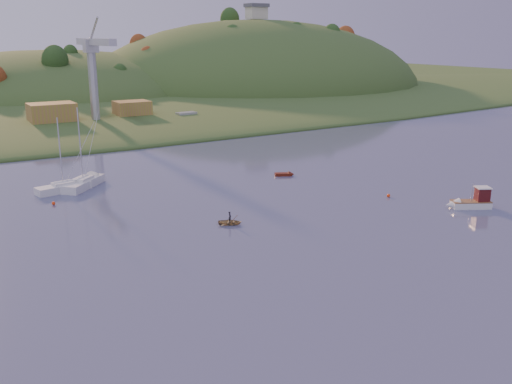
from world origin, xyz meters
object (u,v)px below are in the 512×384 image
sailboat_near (83,183)px  fishing_boat (468,202)px  canoe (230,222)px  red_tender (287,174)px  sailboat_far (63,187)px

sailboat_near → fishing_boat: bearing=-87.9°
canoe → red_tender: red_tender is taller
sailboat_near → red_tender: 33.84m
canoe → red_tender: bearing=-16.9°
sailboat_near → red_tender: bearing=-63.2°
canoe → red_tender: (21.05, 18.08, -0.07)m
sailboat_far → fishing_boat: bearing=-50.8°
sailboat_near → red_tender: sailboat_near is taller
sailboat_far → canoe: sailboat_far is taller
red_tender → fishing_boat: bearing=-42.6°
canoe → sailboat_near: bearing=54.2°
sailboat_far → red_tender: bearing=-26.1°
canoe → red_tender: size_ratio=0.85×
fishing_boat → canoe: bearing=8.9°
sailboat_far → red_tender: sailboat_far is taller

